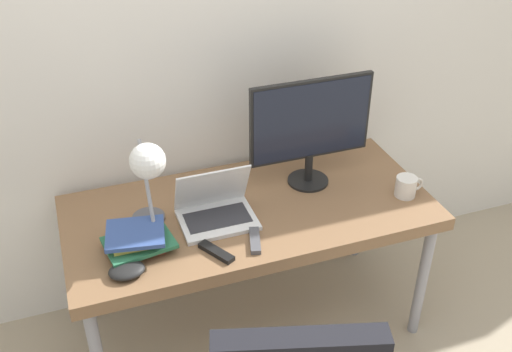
{
  "coord_description": "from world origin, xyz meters",
  "views": [
    {
      "loc": [
        -0.68,
        -1.63,
        2.23
      ],
      "look_at": [
        0.02,
        0.33,
        0.89
      ],
      "focal_mm": 42.0,
      "sensor_mm": 36.0,
      "label": 1
    }
  ],
  "objects_px": {
    "desk_lamp": "(148,169)",
    "book_stack": "(136,239)",
    "mug": "(406,186)",
    "laptop": "(216,209)",
    "game_controller": "(127,270)",
    "monitor": "(311,125)"
  },
  "relations": [
    {
      "from": "desk_lamp",
      "to": "book_stack",
      "type": "height_order",
      "value": "desk_lamp"
    },
    {
      "from": "monitor",
      "to": "game_controller",
      "type": "height_order",
      "value": "monitor"
    },
    {
      "from": "book_stack",
      "to": "game_controller",
      "type": "bearing_deg",
      "value": -114.29
    },
    {
      "from": "laptop",
      "to": "monitor",
      "type": "xyz_separation_m",
      "value": [
        0.48,
        0.13,
        0.24
      ]
    },
    {
      "from": "mug",
      "to": "game_controller",
      "type": "bearing_deg",
      "value": -175.1
    },
    {
      "from": "mug",
      "to": "game_controller",
      "type": "height_order",
      "value": "mug"
    },
    {
      "from": "desk_lamp",
      "to": "game_controller",
      "type": "height_order",
      "value": "desk_lamp"
    },
    {
      "from": "mug",
      "to": "laptop",
      "type": "bearing_deg",
      "value": 172.19
    },
    {
      "from": "monitor",
      "to": "book_stack",
      "type": "xyz_separation_m",
      "value": [
        -0.83,
        -0.22,
        -0.25
      ]
    },
    {
      "from": "book_stack",
      "to": "mug",
      "type": "distance_m",
      "value": 1.2
    },
    {
      "from": "laptop",
      "to": "game_controller",
      "type": "distance_m",
      "value": 0.47
    },
    {
      "from": "desk_lamp",
      "to": "mug",
      "type": "distance_m",
      "value": 1.16
    },
    {
      "from": "book_stack",
      "to": "mug",
      "type": "height_order",
      "value": "mug"
    },
    {
      "from": "laptop",
      "to": "desk_lamp",
      "type": "xyz_separation_m",
      "value": [
        -0.27,
        -0.06,
        0.29
      ]
    },
    {
      "from": "monitor",
      "to": "game_controller",
      "type": "bearing_deg",
      "value": -158.19
    },
    {
      "from": "book_stack",
      "to": "mug",
      "type": "relative_size",
      "value": 2.11
    },
    {
      "from": "book_stack",
      "to": "mug",
      "type": "xyz_separation_m",
      "value": [
        1.2,
        -0.03,
        -0.0
      ]
    },
    {
      "from": "desk_lamp",
      "to": "game_controller",
      "type": "distance_m",
      "value": 0.39
    },
    {
      "from": "laptop",
      "to": "mug",
      "type": "distance_m",
      "value": 0.86
    },
    {
      "from": "mug",
      "to": "monitor",
      "type": "bearing_deg",
      "value": 145.79
    },
    {
      "from": "monitor",
      "to": "book_stack",
      "type": "height_order",
      "value": "monitor"
    },
    {
      "from": "laptop",
      "to": "game_controller",
      "type": "bearing_deg",
      "value": -151.43
    }
  ]
}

